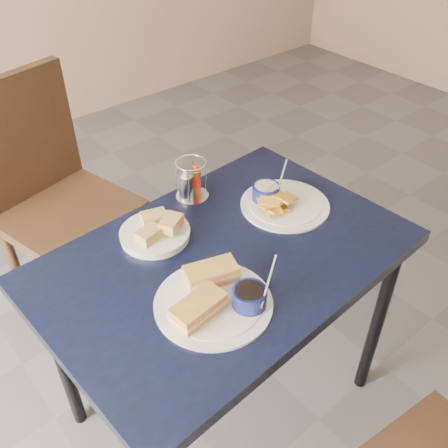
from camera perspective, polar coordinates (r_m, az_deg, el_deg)
ground at (r=2.12m, az=4.27°, el=-15.71°), size 6.00×6.00×0.00m
dining_table at (r=1.49m, az=0.09°, el=-5.64°), size 1.10×0.76×0.75m
chair_far at (r=2.14m, az=-18.96°, el=4.28°), size 0.57×0.56×1.02m
sandwich_plate at (r=1.29m, az=-0.90°, el=-8.24°), size 0.32×0.31×0.12m
plantain_plate at (r=1.62m, az=6.19°, el=2.69°), size 0.29×0.29×0.12m
bread_basket at (r=1.50m, az=-7.77°, el=-0.87°), size 0.21×0.21×0.07m
condiment_caddy at (r=1.63m, az=-3.89°, el=4.72°), size 0.11×0.11×0.14m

